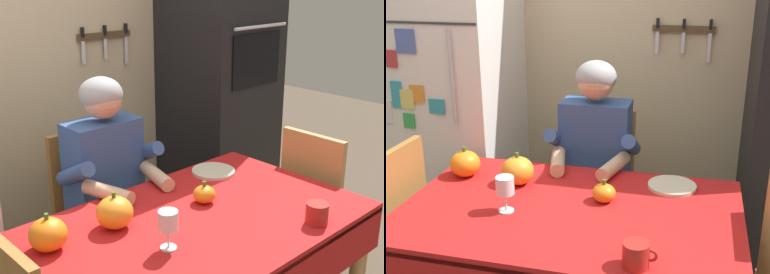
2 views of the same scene
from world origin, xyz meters
TOP-DOWN VIEW (x-y plane):
  - back_wall_assembly at (0.05, 1.35)m, footprint 3.70×0.13m
  - refrigerator at (-0.95, 0.96)m, footprint 0.68×0.71m
  - dining_table at (0.00, 0.08)m, footprint 1.40×0.90m
  - chair_behind_person at (-0.03, 0.87)m, footprint 0.40×0.40m
  - seated_person at (-0.03, 0.68)m, footprint 0.47×0.55m
  - chair_left_side at (-0.90, 0.11)m, footprint 0.40×0.40m
  - coffee_mug at (0.32, -0.25)m, footprint 0.12×0.09m
  - wine_glass at (-0.25, 0.01)m, footprint 0.08×0.08m
  - pumpkin_large at (0.12, 0.20)m, footprint 0.10×0.10m
  - pumpkin_medium at (-0.57, 0.31)m, footprint 0.14×0.14m
  - pumpkin_small at (-0.29, 0.28)m, footprint 0.15×0.15m
  - serving_tray at (0.40, 0.41)m, footprint 0.22×0.22m

SIDE VIEW (x-z plane):
  - chair_behind_person at x=-0.03m, z-range 0.05..0.98m
  - chair_left_side at x=-0.90m, z-range 0.05..0.98m
  - dining_table at x=0.00m, z-range 0.29..1.03m
  - seated_person at x=-0.03m, z-range 0.11..1.36m
  - serving_tray at x=0.40m, z-range 0.74..0.76m
  - pumpkin_large at x=0.12m, z-range 0.73..0.83m
  - coffee_mug at x=0.32m, z-range 0.74..0.83m
  - pumpkin_medium at x=-0.57m, z-range 0.73..0.88m
  - pumpkin_small at x=-0.29m, z-range 0.73..0.88m
  - wine_glass at x=-0.25m, z-range 0.77..0.93m
  - refrigerator at x=-0.95m, z-range 0.00..1.80m
  - back_wall_assembly at x=0.05m, z-range 0.00..2.60m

